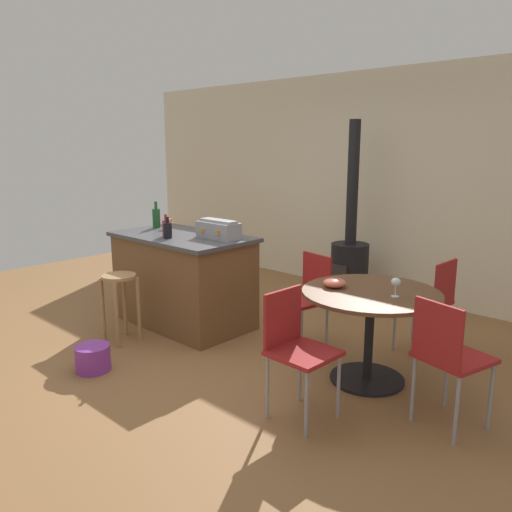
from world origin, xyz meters
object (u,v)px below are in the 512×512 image
(bottle_1, at_px, (168,230))
(cup_1, at_px, (168,224))
(kitchen_island, at_px, (184,279))
(wooden_stool, at_px, (120,294))
(dining_table, at_px, (370,312))
(wine_glass, at_px, (396,283))
(folding_chair_left, at_px, (448,353))
(wood_stove, at_px, (350,259))
(cup_0, at_px, (204,229))
(bottle_2, at_px, (156,218))
(bottle_0, at_px, (166,228))
(folding_chair_near, at_px, (307,294))
(folding_chair_far, at_px, (296,344))
(toolbox, at_px, (219,229))
(serving_bowl, at_px, (335,283))
(plastic_bucket, at_px, (93,358))
(folding_chair_right, at_px, (431,299))

(bottle_1, relative_size, cup_1, 1.69)
(kitchen_island, height_order, wooden_stool, kitchen_island)
(dining_table, relative_size, bottle_1, 5.05)
(wine_glass, bearing_deg, cup_1, 179.74)
(wooden_stool, relative_size, folding_chair_left, 0.74)
(wood_stove, xyz_separation_m, cup_0, (-0.74, -1.61, 0.47))
(bottle_2, xyz_separation_m, wine_glass, (2.87, 0.02, -0.21))
(kitchen_island, distance_m, wine_glass, 2.33)
(dining_table, xyz_separation_m, bottle_0, (-2.15, -0.29, 0.46))
(folding_chair_near, height_order, bottle_1, bottle_1)
(folding_chair_far, xyz_separation_m, toolbox, (-1.59, 0.78, 0.50))
(folding_chair_left, bearing_deg, wood_stove, 135.30)
(folding_chair_near, xyz_separation_m, bottle_2, (-1.89, -0.25, 0.54))
(serving_bowl, bearing_deg, folding_chair_far, -76.21)
(toolbox, distance_m, plastic_bucket, 1.65)
(bottle_0, xyz_separation_m, plastic_bucket, (0.40, -1.09, -0.91))
(bottle_0, bearing_deg, dining_table, 7.57)
(folding_chair_far, xyz_separation_m, serving_bowl, (-0.17, 0.70, 0.25))
(toolbox, bearing_deg, wooden_stool, -118.20)
(folding_chair_left, distance_m, wine_glass, 0.66)
(folding_chair_left, relative_size, cup_1, 7.11)
(wood_stove, height_order, bottle_2, wood_stove)
(bottle_2, height_order, cup_0, bottle_2)
(wood_stove, bearing_deg, plastic_bucket, -99.09)
(wooden_stool, bearing_deg, bottle_2, 122.43)
(folding_chair_left, relative_size, wine_glass, 6.13)
(dining_table, relative_size, wood_stove, 0.50)
(wood_stove, relative_size, cup_0, 19.64)
(dining_table, height_order, folding_chair_far, folding_chair_far)
(folding_chair_far, xyz_separation_m, cup_0, (-1.90, 0.87, 0.47))
(bottle_1, bearing_deg, dining_table, 9.46)
(kitchen_island, bearing_deg, bottle_2, 169.30)
(folding_chair_right, xyz_separation_m, bottle_2, (-2.78, -0.87, 0.54))
(dining_table, height_order, folding_chair_left, folding_chair_left)
(dining_table, distance_m, folding_chair_near, 0.82)
(folding_chair_right, bearing_deg, plastic_bucket, -129.90)
(cup_0, relative_size, cup_1, 0.87)
(wine_glass, bearing_deg, folding_chair_near, 166.75)
(folding_chair_left, distance_m, plastic_bucket, 2.75)
(wood_stove, bearing_deg, folding_chair_left, -44.70)
(toolbox, xyz_separation_m, bottle_0, (-0.47, -0.28, -0.00))
(wine_glass, bearing_deg, bottle_1, -171.51)
(kitchen_island, xyz_separation_m, dining_table, (2.10, 0.13, 0.09))
(wine_glass, xyz_separation_m, plastic_bucket, (-1.96, -1.37, -0.73))
(toolbox, height_order, bottle_2, bottle_2)
(kitchen_island, height_order, toolbox, toolbox)
(folding_chair_near, bearing_deg, cup_0, -173.26)
(serving_bowl, bearing_deg, bottle_2, 178.29)
(kitchen_island, distance_m, cup_0, 0.56)
(dining_table, relative_size, bottle_0, 4.82)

